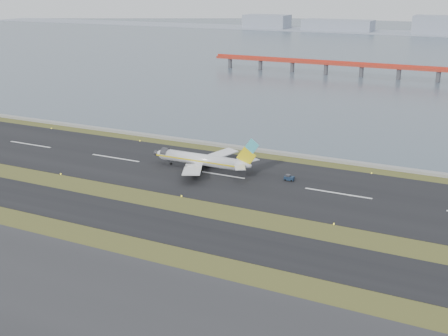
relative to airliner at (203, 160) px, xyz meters
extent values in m
plane|color=#3A4A1A|center=(5.96, -32.07, -3.46)|extent=(1000.00, 1000.00, 0.00)
cube|color=#2B2B2E|center=(5.96, -87.07, -3.41)|extent=(1000.00, 50.00, 0.10)
cube|color=black|center=(5.96, -44.07, -3.41)|extent=(1000.00, 18.00, 0.10)
cube|color=black|center=(5.96, -2.07, -3.41)|extent=(1000.00, 45.00, 0.10)
cube|color=gray|center=(5.96, 27.93, -2.96)|extent=(1000.00, 2.50, 1.00)
cube|color=#465764|center=(5.96, 427.93, -3.46)|extent=(1400.00, 800.00, 1.30)
cube|color=red|center=(25.96, 217.93, 4.04)|extent=(260.00, 5.00, 1.60)
cube|color=red|center=(25.96, 217.93, 5.54)|extent=(260.00, 0.40, 1.40)
cylinder|color=#4C4C51|center=(-70.04, 217.93, -0.46)|extent=(2.80, 2.80, 7.00)
cylinder|color=#4C4C51|center=(25.96, 217.93, -0.46)|extent=(2.80, 2.80, 7.00)
cube|color=#97A0B2|center=(5.96, 587.93, -3.46)|extent=(1400.00, 80.00, 1.00)
cube|color=#97A0B2|center=(-214.04, 587.93, 5.54)|extent=(60.00, 35.00, 18.00)
cube|color=#97A0B2|center=(-114.04, 587.93, 3.54)|extent=(90.00, 35.00, 14.00)
cube|color=#97A0B2|center=(15.96, 587.93, 7.54)|extent=(70.00, 35.00, 22.00)
cylinder|color=white|center=(-1.50, 0.00, 0.04)|extent=(28.00, 3.80, 3.80)
cone|color=white|center=(-17.10, 0.00, 0.04)|extent=(3.20, 3.80, 3.80)
cone|color=white|center=(14.70, 0.00, 0.34)|extent=(5.00, 3.80, 3.80)
cube|color=yellow|center=(-1.50, -1.92, 0.04)|extent=(31.00, 0.06, 0.45)
cube|color=yellow|center=(-1.50, 1.92, 0.04)|extent=(31.00, 0.06, 0.45)
cube|color=white|center=(0.70, -8.50, -0.66)|extent=(11.31, 15.89, 1.66)
cube|color=white|center=(0.70, 8.50, -0.66)|extent=(11.31, 15.89, 1.66)
cylinder|color=#36353A|center=(-1.00, -6.00, -1.86)|extent=(4.20, 2.10, 2.10)
cylinder|color=#36353A|center=(-1.00, 6.00, -1.86)|extent=(4.20, 2.10, 2.10)
cube|color=yellow|center=(15.50, 0.00, 3.24)|extent=(6.80, 0.35, 6.85)
cube|color=#4BC4D7|center=(17.40, 0.00, 6.94)|extent=(4.85, 0.37, 4.90)
cube|color=white|center=(15.00, -3.80, 0.84)|extent=(5.64, 6.80, 0.22)
cube|color=white|center=(15.00, 3.80, 0.84)|extent=(5.64, 6.80, 0.22)
cylinder|color=black|center=(-12.50, 0.00, -3.01)|extent=(0.80, 0.28, 0.80)
cylinder|color=black|center=(0.00, -2.80, -2.91)|extent=(1.00, 0.38, 1.00)
cylinder|color=black|center=(0.00, 2.80, -2.91)|extent=(1.00, 0.38, 1.00)
cube|color=#16273D|center=(29.18, 2.35, -2.61)|extent=(3.07, 1.79, 1.13)
cube|color=#36353A|center=(28.80, 2.34, -1.85)|extent=(1.36, 1.46, 0.66)
cylinder|color=black|center=(28.16, 1.56, -3.13)|extent=(0.67, 0.30, 0.66)
cylinder|color=black|center=(28.12, 3.07, -3.13)|extent=(0.67, 0.30, 0.66)
cylinder|color=black|center=(30.24, 1.62, -3.13)|extent=(0.67, 0.30, 0.66)
cylinder|color=black|center=(30.20, 3.13, -3.13)|extent=(0.67, 0.30, 0.66)
camera|label=1|loc=(83.56, -155.20, 55.19)|focal=45.00mm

